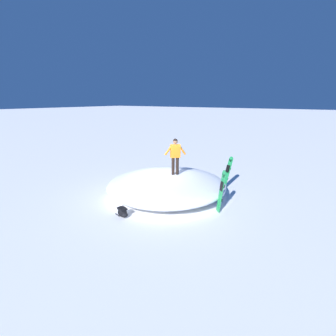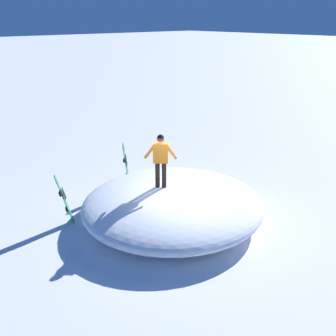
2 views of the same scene
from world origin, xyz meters
name	(u,v)px [view 1 (image 1 of 2)]	position (x,y,z in m)	size (l,w,h in m)	color
ground	(158,194)	(0.00, 0.00, 0.00)	(240.00, 240.00, 0.00)	white
snow_mound	(167,185)	(-0.09, 0.44, 0.52)	(5.66, 5.51, 1.03)	white
snowboarder_standing	(175,153)	(-0.28, 0.78, 2.03)	(0.77, 0.78, 1.67)	black
snowboard_primary_upright	(228,172)	(-2.72, 2.42, 0.84)	(0.53, 0.46, 1.62)	#1E8C47
snowboard_secondary_upright	(221,190)	(0.24, 3.30, 0.90)	(0.36, 0.36, 1.74)	#1E8C47
backpack_near	(122,212)	(2.84, 0.36, 0.19)	(0.43, 0.69, 0.38)	black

